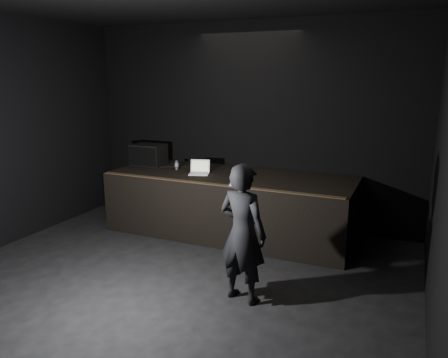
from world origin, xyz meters
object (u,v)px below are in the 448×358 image
stage_riser (231,204)px  stage_monitor (149,155)px  person (243,233)px  laptop (199,170)px  beer_can (177,165)px

stage_riser → stage_monitor: size_ratio=6.92×
person → stage_monitor: bearing=-27.3°
stage_riser → laptop: size_ratio=10.22×
beer_can → laptop: bearing=-14.3°
stage_riser → person: size_ratio=2.43×
stage_monitor → beer_can: size_ratio=3.61×
stage_monitor → laptop: size_ratio=1.48×
stage_riser → person: bearing=-63.6°
stage_monitor → laptop: bearing=-12.6°
stage_monitor → beer_can: bearing=-11.0°
laptop → person: (1.52, -1.90, -0.23)m
laptop → stage_riser: bearing=-3.7°
person → beer_can: bearing=-33.5°
laptop → beer_can: laptop is taller
beer_can → person: size_ratio=0.10×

